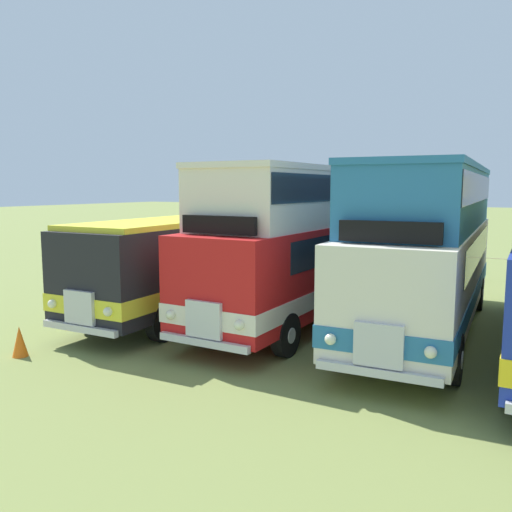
{
  "coord_description": "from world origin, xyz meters",
  "views": [
    {
      "loc": [
        -2.24,
        -14.36,
        3.92
      ],
      "look_at": [
        -10.38,
        0.04,
        1.77
      ],
      "focal_mm": 37.17,
      "sensor_mm": 36.0,
      "label": 1
    }
  ],
  "objects": [
    {
      "name": "bus_first_in_row",
      "position": [
        -12.08,
        0.04,
        1.76
      ],
      "size": [
        2.89,
        11.64,
        2.99
      ],
      "color": "black",
      "rests_on": "ground"
    },
    {
      "name": "bus_second_in_row",
      "position": [
        -8.63,
        0.45,
        2.47
      ],
      "size": [
        2.69,
        11.26,
        4.49
      ],
      "color": "red",
      "rests_on": "ground"
    },
    {
      "name": "bus_third_in_row",
      "position": [
        -5.19,
        0.24,
        2.47
      ],
      "size": [
        3.17,
        10.93,
        4.49
      ],
      "color": "silver",
      "rests_on": "ground"
    },
    {
      "name": "cone_mid_row",
      "position": [
        -12.92,
        -6.65,
        0.36
      ],
      "size": [
        0.36,
        0.36,
        0.72
      ],
      "primitive_type": "cone",
      "color": "orange",
      "rests_on": "ground"
    }
  ]
}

